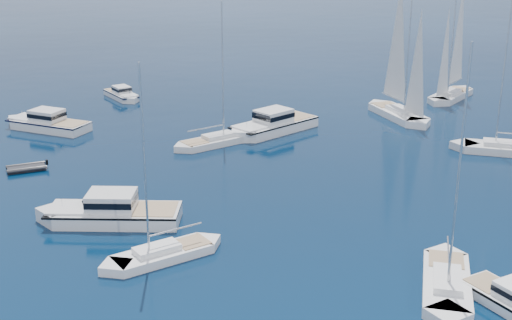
{
  "coord_description": "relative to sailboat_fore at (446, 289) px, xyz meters",
  "views": [
    {
      "loc": [
        -13.57,
        -29.24,
        20.12
      ],
      "look_at": [
        -2.95,
        22.57,
        2.2
      ],
      "focal_mm": 48.42,
      "sensor_mm": 36.0,
      "label": 1
    }
  ],
  "objects": [
    {
      "name": "motor_cruiser_centre",
      "position": [
        -19.25,
        13.83,
        0.0
      ],
      "size": [
        11.65,
        5.87,
        2.93
      ],
      "primitive_type": null,
      "rotation": [
        0.0,
        0.0,
        1.34
      ],
      "color": "silver",
      "rests_on": "ground"
    },
    {
      "name": "motor_cruiser_far_l",
      "position": [
        -25.65,
        39.6,
        0.0
      ],
      "size": [
        10.37,
        8.63,
        2.74
      ],
      "primitive_type": null,
      "rotation": [
        0.0,
        0.0,
        0.96
      ],
      "color": "silver",
      "rests_on": "ground"
    },
    {
      "name": "motor_cruiser_distant",
      "position": [
        -2.78,
        33.8,
        0.0
      ],
      "size": [
        11.72,
        9.04,
        3.04
      ],
      "primitive_type": null,
      "rotation": [
        0.0,
        0.0,
        2.12
      ],
      "color": "white",
      "rests_on": "ground"
    },
    {
      "name": "motor_cruiser_horizon",
      "position": [
        -17.56,
        51.88,
        0.0
      ],
      "size": [
        4.95,
        7.78,
        1.96
      ],
      "primitive_type": null,
      "rotation": [
        0.0,
        0.0,
        3.53
      ],
      "color": "white",
      "rests_on": "ground"
    },
    {
      "name": "sailboat_fore",
      "position": [
        0.0,
        0.0,
        0.0
      ],
      "size": [
        6.84,
        10.51,
        15.21
      ],
      "primitive_type": null,
      "rotation": [
        0.0,
        0.0,
        2.7
      ],
      "color": "white",
      "rests_on": "ground"
    },
    {
      "name": "sailboat_mid_r",
      "position": [
        17.31,
        22.64,
        0.0
      ],
      "size": [
        11.06,
        7.61,
        16.15
      ],
      "primitive_type": null,
      "rotation": [
        0.0,
        0.0,
        1.09
      ],
      "color": "silver",
      "rests_on": "ground"
    },
    {
      "name": "sailboat_mid_l",
      "position": [
        -15.97,
        7.27,
        0.0
      ],
      "size": [
        9.24,
        5.59,
        13.26
      ],
      "primitive_type": null,
      "rotation": [
        0.0,
        0.0,
        1.96
      ],
      "color": "white",
      "rests_on": "ground"
    },
    {
      "name": "sailboat_centre",
      "position": [
        -9.09,
        30.79,
        0.0
      ],
      "size": [
        9.84,
        6.3,
        14.21
      ],
      "primitive_type": null,
      "rotation": [
        0.0,
        0.0,
        5.14
      ],
      "color": "silver",
      "rests_on": "ground"
    },
    {
      "name": "sailboat_sails_r",
      "position": [
        12.3,
        36.7,
        0.0
      ],
      "size": [
        4.64,
        12.02,
        17.21
      ],
      "primitive_type": null,
      "rotation": [
        0.0,
        0.0,
        3.28
      ],
      "color": "white",
      "rests_on": "ground"
    },
    {
      "name": "sailboat_sails_far",
      "position": [
        22.11,
        43.69,
        0.0
      ],
      "size": [
        10.08,
        9.48,
        16.16
      ],
      "primitive_type": null,
      "rotation": [
        0.0,
        0.0,
        2.3
      ],
      "color": "silver",
      "rests_on": "ground"
    },
    {
      "name": "tender_grey_far",
      "position": [
        -26.31,
        26.59,
        0.0
      ],
      "size": [
        3.82,
        2.6,
        0.95
      ],
      "primitive_type": null,
      "rotation": [
        0.0,
        0.0,
        1.78
      ],
      "color": "black",
      "rests_on": "ground"
    }
  ]
}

